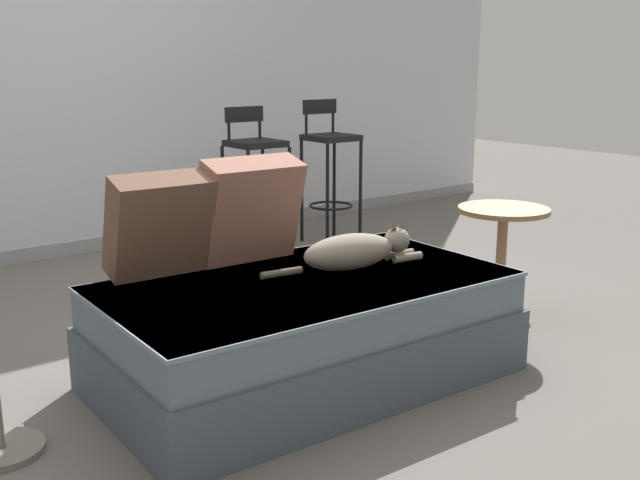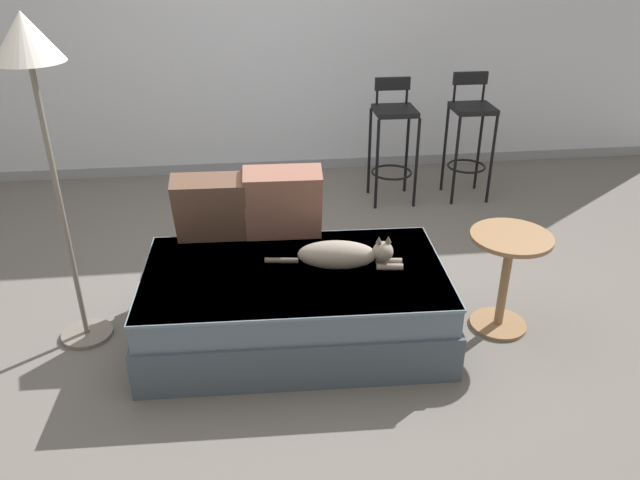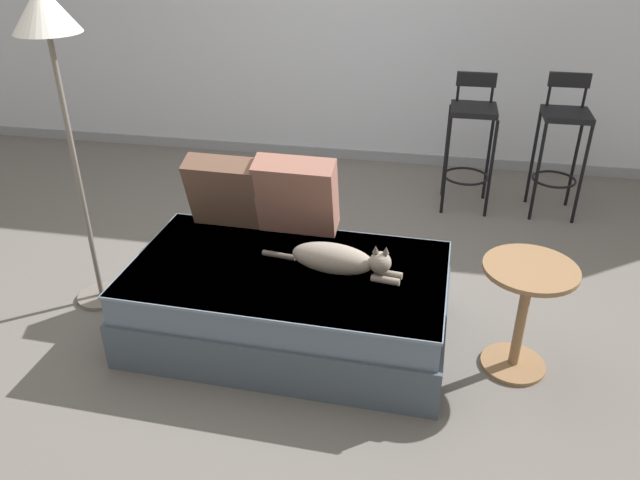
{
  "view_description": "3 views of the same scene",
  "coord_description": "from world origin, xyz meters",
  "px_view_note": "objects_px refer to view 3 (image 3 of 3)",
  "views": [
    {
      "loc": [
        -1.7,
        -2.7,
        1.28
      ],
      "look_at": [
        0.15,
        -0.3,
        0.55
      ],
      "focal_mm": 42.0,
      "sensor_mm": 36.0,
      "label": 1
    },
    {
      "loc": [
        -0.2,
        -3.26,
        2.1
      ],
      "look_at": [
        0.15,
        -0.3,
        0.55
      ],
      "focal_mm": 35.0,
      "sensor_mm": 36.0,
      "label": 2
    },
    {
      "loc": [
        0.66,
        -3.02,
        2.09
      ],
      "look_at": [
        0.15,
        -0.3,
        0.55
      ],
      "focal_mm": 35.0,
      "sensor_mm": 36.0,
      "label": 3
    }
  ],
  "objects_px": {
    "bar_stool_by_doorway": "(562,135)",
    "floor_lamp": "(51,43)",
    "cat": "(338,259)",
    "couch": "(288,301)",
    "throw_pillow_corner": "(225,192)",
    "throw_pillow_middle": "(297,196)",
    "bar_stool_near_window": "(471,132)",
    "side_table": "(524,303)"
  },
  "relations": [
    {
      "from": "couch",
      "to": "throw_pillow_corner",
      "type": "distance_m",
      "value": 0.72
    },
    {
      "from": "throw_pillow_corner",
      "to": "cat",
      "type": "distance_m",
      "value": 0.81
    },
    {
      "from": "cat",
      "to": "bar_stool_by_doorway",
      "type": "bearing_deg",
      "value": 54.37
    },
    {
      "from": "couch",
      "to": "bar_stool_near_window",
      "type": "bearing_deg",
      "value": 62.77
    },
    {
      "from": "throw_pillow_corner",
      "to": "throw_pillow_middle",
      "type": "relative_size",
      "value": 0.93
    },
    {
      "from": "couch",
      "to": "bar_stool_by_doorway",
      "type": "xyz_separation_m",
      "value": [
        1.57,
        1.82,
        0.38
      ]
    },
    {
      "from": "throw_pillow_middle",
      "to": "bar_stool_near_window",
      "type": "relative_size",
      "value": 0.47
    },
    {
      "from": "couch",
      "to": "bar_stool_near_window",
      "type": "height_order",
      "value": "bar_stool_near_window"
    },
    {
      "from": "throw_pillow_corner",
      "to": "floor_lamp",
      "type": "xyz_separation_m",
      "value": [
        -0.73,
        -0.24,
        0.82
      ]
    },
    {
      "from": "bar_stool_by_doorway",
      "to": "throw_pillow_corner",
      "type": "bearing_deg",
      "value": -144.22
    },
    {
      "from": "throw_pillow_middle",
      "to": "couch",
      "type": "bearing_deg",
      "value": -85.43
    },
    {
      "from": "throw_pillow_corner",
      "to": "side_table",
      "type": "distance_m",
      "value": 1.68
    },
    {
      "from": "side_table",
      "to": "floor_lamp",
      "type": "xyz_separation_m",
      "value": [
        -2.33,
        0.17,
        1.09
      ]
    },
    {
      "from": "bar_stool_near_window",
      "to": "couch",
      "type": "bearing_deg",
      "value": -117.23
    },
    {
      "from": "couch",
      "to": "floor_lamp",
      "type": "height_order",
      "value": "floor_lamp"
    },
    {
      "from": "couch",
      "to": "bar_stool_by_doorway",
      "type": "relative_size",
      "value": 1.65
    },
    {
      "from": "side_table",
      "to": "floor_lamp",
      "type": "height_order",
      "value": "floor_lamp"
    },
    {
      "from": "cat",
      "to": "bar_stool_near_window",
      "type": "height_order",
      "value": "bar_stool_near_window"
    },
    {
      "from": "bar_stool_by_doorway",
      "to": "floor_lamp",
      "type": "height_order",
      "value": "floor_lamp"
    },
    {
      "from": "bar_stool_near_window",
      "to": "floor_lamp",
      "type": "bearing_deg",
      "value": -141.26
    },
    {
      "from": "couch",
      "to": "throw_pillow_corner",
      "type": "xyz_separation_m",
      "value": [
        -0.44,
        0.38,
        0.42
      ]
    },
    {
      "from": "couch",
      "to": "cat",
      "type": "relative_size",
      "value": 2.26
    },
    {
      "from": "bar_stool_near_window",
      "to": "side_table",
      "type": "height_order",
      "value": "bar_stool_near_window"
    },
    {
      "from": "bar_stool_by_doorway",
      "to": "floor_lamp",
      "type": "xyz_separation_m",
      "value": [
        -2.73,
        -1.69,
        0.87
      ]
    },
    {
      "from": "throw_pillow_middle",
      "to": "throw_pillow_corner",
      "type": "bearing_deg",
      "value": 178.18
    },
    {
      "from": "bar_stool_by_doorway",
      "to": "cat",
      "type": "bearing_deg",
      "value": -125.63
    },
    {
      "from": "cat",
      "to": "floor_lamp",
      "type": "xyz_separation_m",
      "value": [
        -1.43,
        0.13,
        0.96
      ]
    },
    {
      "from": "couch",
      "to": "bar_stool_near_window",
      "type": "relative_size",
      "value": 1.7
    },
    {
      "from": "throw_pillow_corner",
      "to": "side_table",
      "type": "relative_size",
      "value": 0.73
    },
    {
      "from": "bar_stool_near_window",
      "to": "bar_stool_by_doorway",
      "type": "distance_m",
      "value": 0.63
    },
    {
      "from": "couch",
      "to": "side_table",
      "type": "relative_size",
      "value": 2.85
    },
    {
      "from": "throw_pillow_corner",
      "to": "floor_lamp",
      "type": "height_order",
      "value": "floor_lamp"
    },
    {
      "from": "couch",
      "to": "bar_stool_by_doorway",
      "type": "distance_m",
      "value": 2.44
    },
    {
      "from": "couch",
      "to": "floor_lamp",
      "type": "xyz_separation_m",
      "value": [
        -1.16,
        0.14,
        1.25
      ]
    },
    {
      "from": "floor_lamp",
      "to": "bar_stool_near_window",
      "type": "bearing_deg",
      "value": 38.74
    },
    {
      "from": "side_table",
      "to": "couch",
      "type": "bearing_deg",
      "value": 178.18
    },
    {
      "from": "cat",
      "to": "bar_stool_by_doorway",
      "type": "relative_size",
      "value": 0.73
    },
    {
      "from": "cat",
      "to": "bar_stool_near_window",
      "type": "bearing_deg",
      "value": 69.59
    },
    {
      "from": "couch",
      "to": "bar_stool_by_doorway",
      "type": "bearing_deg",
      "value": 49.34
    },
    {
      "from": "couch",
      "to": "side_table",
      "type": "distance_m",
      "value": 1.18
    },
    {
      "from": "throw_pillow_corner",
      "to": "bar_stool_by_doorway",
      "type": "distance_m",
      "value": 2.47
    },
    {
      "from": "throw_pillow_middle",
      "to": "bar_stool_by_doorway",
      "type": "relative_size",
      "value": 0.45
    }
  ]
}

